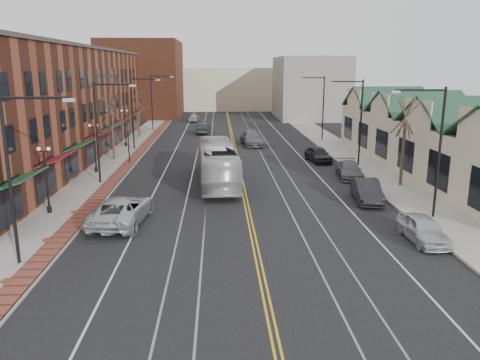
{
  "coord_description": "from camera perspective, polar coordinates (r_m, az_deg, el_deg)",
  "views": [
    {
      "loc": [
        -1.91,
        -21.31,
        9.29
      ],
      "look_at": [
        -0.49,
        8.65,
        2.0
      ],
      "focal_mm": 35.0,
      "sensor_mm": 36.0,
      "label": 1
    }
  ],
  "objects": [
    {
      "name": "parked_suv",
      "position": [
        29.2,
        -14.29,
        -3.56
      ],
      "size": [
        3.36,
        6.38,
        1.71
      ],
      "primitive_type": "imported",
      "rotation": [
        0.0,
        0.0,
        3.06
      ],
      "color": "#BABEC2",
      "rests_on": "ground"
    },
    {
      "name": "streetlight_l_2",
      "position": [
        54.25,
        -12.55,
        8.83
      ],
      "size": [
        3.33,
        0.25,
        8.0
      ],
      "color": "black",
      "rests_on": "sidewalk_left"
    },
    {
      "name": "streetlight_l_0",
      "position": [
        23.57,
        -25.48,
        1.9
      ],
      "size": [
        3.33,
        0.25,
        8.0
      ],
      "color": "black",
      "rests_on": "sidewalk_left"
    },
    {
      "name": "parked_car_b",
      "position": [
        34.05,
        15.2,
        -1.31
      ],
      "size": [
        2.19,
        4.87,
        1.55
      ],
      "primitive_type": "imported",
      "rotation": [
        0.0,
        0.0,
        -0.12
      ],
      "color": "black",
      "rests_on": "ground"
    },
    {
      "name": "parked_car_d",
      "position": [
        47.46,
        9.51,
        3.12
      ],
      "size": [
        2.33,
        4.66,
        1.52
      ],
      "primitive_type": "imported",
      "rotation": [
        0.0,
        0.0,
        0.12
      ],
      "color": "black",
      "rests_on": "ground"
    },
    {
      "name": "distant_car_left",
      "position": [
        66.82,
        -4.49,
        6.28
      ],
      "size": [
        1.99,
        4.68,
        1.5
      ],
      "primitive_type": "imported",
      "rotation": [
        0.0,
        0.0,
        3.05
      ],
      "color": "black",
      "rests_on": "ground"
    },
    {
      "name": "streetlight_l_1",
      "position": [
        38.64,
        -16.49,
        6.77
      ],
      "size": [
        3.33,
        0.25,
        8.0
      ],
      "color": "black",
      "rests_on": "sidewalk_left"
    },
    {
      "name": "transit_bus",
      "position": [
        37.92,
        -2.79,
        2.07
      ],
      "size": [
        3.51,
        12.22,
        3.36
      ],
      "primitive_type": "imported",
      "rotation": [
        0.0,
        0.0,
        3.2
      ],
      "color": "#B3B3B5",
      "rests_on": "ground"
    },
    {
      "name": "manhole_near",
      "position": [
        23.29,
        -26.47,
        -10.95
      ],
      "size": [
        0.6,
        0.6,
        0.02
      ],
      "primitive_type": "cylinder",
      "color": "#592D19",
      "rests_on": "sidewalk_left"
    },
    {
      "name": "manhole_mid",
      "position": [
        27.58,
        -22.39,
        -6.75
      ],
      "size": [
        0.6,
        0.6,
        0.02
      ],
      "primitive_type": "cylinder",
      "color": "#592D19",
      "rests_on": "sidewalk_left"
    },
    {
      "name": "distant_car_right",
      "position": [
        56.74,
        1.45,
        5.07
      ],
      "size": [
        2.87,
        5.83,
        1.63
      ],
      "primitive_type": "imported",
      "rotation": [
        0.0,
        0.0,
        0.11
      ],
      "color": "#5B5C62",
      "rests_on": "ground"
    },
    {
      "name": "backdrop_mid",
      "position": [
        106.43,
        -1.71,
        11.08
      ],
      "size": [
        22.0,
        14.0,
        9.0
      ],
      "primitive_type": "cube",
      "color": "#B9AC8E",
      "rests_on": "ground"
    },
    {
      "name": "streetlight_r_0",
      "position": [
        30.52,
        22.51,
        4.59
      ],
      "size": [
        3.33,
        0.25,
        8.0
      ],
      "color": "black",
      "rests_on": "sidewalk_right"
    },
    {
      "name": "parked_car_c",
      "position": [
        41.05,
        13.2,
        1.19
      ],
      "size": [
        2.43,
        4.88,
        1.36
      ],
      "primitive_type": "imported",
      "rotation": [
        0.0,
        0.0,
        -0.11
      ],
      "color": "#57575E",
      "rests_on": "ground"
    },
    {
      "name": "lamppost_l_2",
      "position": [
        43.3,
        -17.27,
        3.62
      ],
      "size": [
        0.84,
        0.28,
        4.27
      ],
      "color": "black",
      "rests_on": "sidewalk_left"
    },
    {
      "name": "streetlight_r_2",
      "position": [
        60.85,
        9.72,
        9.45
      ],
      "size": [
        3.33,
        0.25,
        8.0
      ],
      "color": "black",
      "rests_on": "sidewalk_right"
    },
    {
      "name": "tree_right_mid",
      "position": [
        38.53,
        19.35,
        4.63
      ],
      "size": [
        1.9,
        1.46,
        6.93
      ],
      "color": "#382B21",
      "rests_on": "sidewalk_right"
    },
    {
      "name": "tree_left_far",
      "position": [
        64.47,
        -12.28,
        8.0
      ],
      "size": [
        1.66,
        1.28,
        6.02
      ],
      "color": "#382B21",
      "rests_on": "sidewalk_left"
    },
    {
      "name": "building_right",
      "position": [
        46.38,
        22.8,
        3.93
      ],
      "size": [
        8.0,
        36.0,
        4.6
      ],
      "primitive_type": "cube",
      "color": "#B9AC8E",
      "rests_on": "ground"
    },
    {
      "name": "sidewalk_left",
      "position": [
        43.51,
        -16.06,
        0.89
      ],
      "size": [
        4.0,
        120.0,
        0.15
      ],
      "primitive_type": "cube",
      "color": "gray",
      "rests_on": "ground"
    },
    {
      "name": "backdrop_right",
      "position": [
        88.03,
        8.53,
        11.05
      ],
      "size": [
        12.0,
        16.0,
        11.0
      ],
      "primitive_type": "cube",
      "color": "slate",
      "rests_on": "ground"
    },
    {
      "name": "distant_car_far",
      "position": [
        81.82,
        -5.61,
        7.56
      ],
      "size": [
        2.02,
        4.16,
        1.37
      ],
      "primitive_type": "imported",
      "rotation": [
        0.0,
        0.0,
        3.04
      ],
      "color": "#A3A6AA",
      "rests_on": "ground"
    },
    {
      "name": "parked_car_a",
      "position": [
        27.37,
        21.41,
        -5.58
      ],
      "size": [
        1.72,
        4.21,
        1.43
      ],
      "primitive_type": "imported",
      "rotation": [
        0.0,
        0.0,
        0.01
      ],
      "color": "#B7B9BF",
      "rests_on": "ground"
    },
    {
      "name": "manhole_far",
      "position": [
        32.07,
        -19.47,
        -3.69
      ],
      "size": [
        0.6,
        0.6,
        0.02
      ],
      "primitive_type": "cylinder",
      "color": "#592D19",
      "rests_on": "sidewalk_left"
    },
    {
      "name": "streetlight_r_1",
      "position": [
        45.4,
        14.02,
        7.87
      ],
      "size": [
        3.33,
        0.25,
        8.0
      ],
      "color": "black",
      "rests_on": "sidewalk_right"
    },
    {
      "name": "traffic_signal",
      "position": [
        46.65,
        -13.46,
        4.73
      ],
      "size": [
        0.18,
        0.15,
        3.8
      ],
      "color": "black",
      "rests_on": "sidewalk_left"
    },
    {
      "name": "sidewalk_right",
      "position": [
        44.55,
        15.55,
        1.22
      ],
      "size": [
        4.0,
        120.0,
        0.15
      ],
      "primitive_type": "cube",
      "color": "gray",
      "rests_on": "ground"
    },
    {
      "name": "lamppost_l_1",
      "position": [
        32.06,
        -22.49,
        -0.17
      ],
      "size": [
        0.84,
        0.28,
        4.27
      ],
      "color": "black",
      "rests_on": "sidewalk_left"
    },
    {
      "name": "streetlight_l_3",
      "position": [
        70.04,
        -10.36,
        9.95
      ],
      "size": [
        3.33,
        0.25,
        8.0
      ],
      "color": "black",
      "rests_on": "sidewalk_left"
    },
    {
      "name": "backdrop_left",
      "position": [
        92.41,
        -11.74,
        11.97
      ],
      "size": [
        14.0,
        18.0,
        14.0
      ],
      "primitive_type": "cube",
      "color": "brown",
      "rests_on": "ground"
    },
    {
      "name": "building_left",
      "position": [
        51.38,
        -22.38,
        8.42
      ],
      "size": [
        10.0,
        50.0,
        11.0
      ],
      "primitive_type": "cube",
      "color": "brown",
      "rests_on": "ground"
    },
    {
      "name": "ground",
      "position": [
        23.32,
        2.24,
        -9.83
      ],
      "size": [
        160.0,
        160.0,
        0.0
      ],
      "primitive_type": "plane",
      "color": "black",
      "rests_on": "ground"
    },
    {
      "name": "lamppost_l_3",
      "position": [
        56.81,
        -13.82,
        6.1
      ],
      "size": [
        0.84,
        0.28,
        4.27
      ],
      "color": "black",
      "rests_on": "sidewalk_left"
    },
    {
      "name": "tree_left_near",
      "position": [
        48.82,
        -15.32,
        6.39
      ],
      "size": [
        1.78,
        1.37,
        6.48
      ],
      "color": "#382B21",
      "rests_on": "sidewalk_left"
    }
  ]
}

